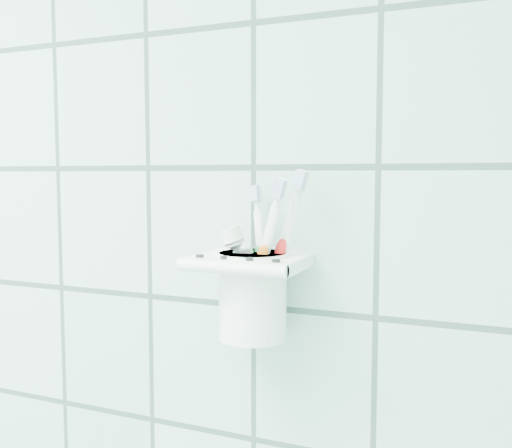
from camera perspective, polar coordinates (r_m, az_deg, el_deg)
holder_bracket at (r=0.68m, az=-0.66°, el=-3.91°), size 0.13×0.11×0.04m
cup at (r=0.69m, az=-0.32°, el=-6.83°), size 0.09×0.09×0.10m
toothbrush_pink at (r=0.67m, az=1.04°, el=-3.43°), size 0.03×0.03×0.18m
toothbrush_blue at (r=0.68m, az=0.43°, el=-2.37°), size 0.06×0.02×0.20m
toothbrush_orange at (r=0.69m, az=-1.01°, el=-2.70°), size 0.06×0.02×0.19m
toothpaste_tube at (r=0.68m, az=0.94°, el=-4.48°), size 0.06×0.03×0.14m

